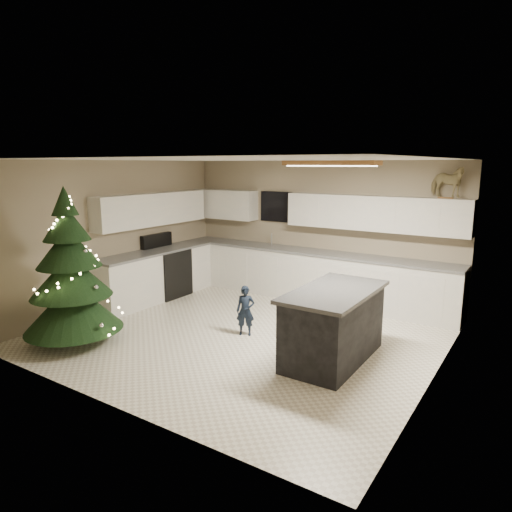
# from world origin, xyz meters

# --- Properties ---
(ground_plane) EXTENTS (5.50, 5.50, 0.00)m
(ground_plane) POSITION_xyz_m (0.00, 0.00, 0.00)
(ground_plane) COLOR silver
(room_shell) EXTENTS (5.52, 5.02, 2.61)m
(room_shell) POSITION_xyz_m (0.02, 0.00, 1.75)
(room_shell) COLOR gray
(room_shell) RESTS_ON ground_plane
(cabinetry) EXTENTS (5.50, 3.20, 2.00)m
(cabinetry) POSITION_xyz_m (-0.91, 1.65, 0.76)
(cabinetry) COLOR white
(cabinetry) RESTS_ON ground_plane
(island) EXTENTS (0.90, 1.70, 0.95)m
(island) POSITION_xyz_m (1.50, -0.10, 0.48)
(island) COLOR black
(island) RESTS_ON ground_plane
(bar_stool) EXTENTS (0.36, 0.36, 0.68)m
(bar_stool) POSITION_xyz_m (0.88, 0.32, 0.51)
(bar_stool) COLOR #925C2D
(bar_stool) RESTS_ON ground_plane
(christmas_tree) EXTENTS (1.41, 1.36, 2.25)m
(christmas_tree) POSITION_xyz_m (-1.85, -1.60, 0.92)
(christmas_tree) COLOR #3F2816
(christmas_tree) RESTS_ON ground_plane
(toddler) EXTENTS (0.33, 0.29, 0.76)m
(toddler) POSITION_xyz_m (0.04, -0.01, 0.38)
(toddler) COLOR black
(toddler) RESTS_ON ground_plane
(rocking_horse) EXTENTS (0.62, 0.41, 0.50)m
(rocking_horse) POSITION_xyz_m (2.30, 2.33, 2.26)
(rocking_horse) COLOR #925C2D
(rocking_horse) RESTS_ON cabinetry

